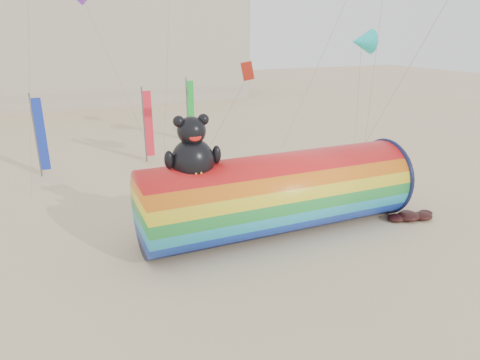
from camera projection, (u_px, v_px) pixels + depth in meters
name	position (u px, v px, depth m)	size (l,w,h in m)	color
ground	(243.00, 245.00, 18.28)	(160.00, 160.00, 0.00)	#CCB58C
windsock_assembly	(278.00, 191.00, 19.05)	(12.41, 3.78, 5.72)	red
kite_handler	(370.00, 193.00, 21.92)	(0.59, 0.39, 1.61)	slate
fabric_bundle	(411.00, 216.00, 20.75)	(2.62, 1.35, 0.41)	#3A0F0A
festival_banners	(133.00, 121.00, 30.15)	(11.89, 5.43, 5.20)	#59595E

